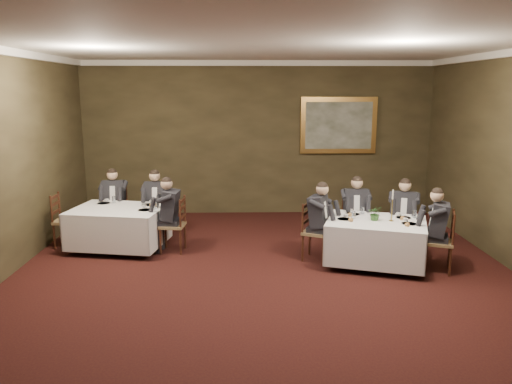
{
  "coord_description": "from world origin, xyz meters",
  "views": [
    {
      "loc": [
        -0.31,
        -6.49,
        2.88
      ],
      "look_at": [
        -0.11,
        1.84,
        1.15
      ],
      "focal_mm": 35.0,
      "sensor_mm": 36.0,
      "label": 1
    }
  ],
  "objects_px": {
    "table_main": "(376,239)",
    "table_second": "(119,225)",
    "candlestick": "(392,209)",
    "chair_main_backleft": "(354,233)",
    "centerpiece": "(376,213)",
    "diner_main_backright": "(403,225)",
    "chair_main_endleft": "(316,243)",
    "diner_sec_backleft": "(115,210)",
    "diner_main_endleft": "(317,231)",
    "diner_main_endright": "(439,240)",
    "painting": "(338,125)",
    "chair_main_endright": "(439,254)",
    "chair_sec_backleft": "(116,221)",
    "chair_sec_endright": "(174,236)",
    "diner_main_backleft": "(355,221)",
    "chair_sec_backright": "(158,223)",
    "chair_sec_endleft": "(67,231)",
    "diner_sec_endright": "(172,224)",
    "chair_main_backright": "(402,237)",
    "diner_sec_backright": "(157,212)"
  },
  "relations": [
    {
      "from": "diner_main_backright",
      "to": "chair_main_endleft",
      "type": "xyz_separation_m",
      "value": [
        -1.59,
        -0.32,
        -0.23
      ]
    },
    {
      "from": "table_second",
      "to": "chair_main_endleft",
      "type": "relative_size",
      "value": 1.82
    },
    {
      "from": "diner_main_endleft",
      "to": "chair_main_backleft",
      "type": "bearing_deg",
      "value": 152.77
    },
    {
      "from": "chair_main_backleft",
      "to": "chair_main_endright",
      "type": "height_order",
      "value": "same"
    },
    {
      "from": "diner_main_endleft",
      "to": "diner_main_endright",
      "type": "bearing_deg",
      "value": 97.47
    },
    {
      "from": "chair_main_endright",
      "to": "chair_sec_endleft",
      "type": "xyz_separation_m",
      "value": [
        -6.41,
        1.46,
        0.0
      ]
    },
    {
      "from": "table_main",
      "to": "diner_main_endright",
      "type": "xyz_separation_m",
      "value": [
        0.94,
        -0.3,
        0.06
      ]
    },
    {
      "from": "diner_main_backleft",
      "to": "chair_sec_backleft",
      "type": "relative_size",
      "value": 1.35
    },
    {
      "from": "table_second",
      "to": "candlestick",
      "type": "relative_size",
      "value": 3.41
    },
    {
      "from": "table_second",
      "to": "chair_sec_endright",
      "type": "relative_size",
      "value": 1.82
    },
    {
      "from": "chair_main_backleft",
      "to": "centerpiece",
      "type": "distance_m",
      "value": 1.08
    },
    {
      "from": "chair_main_endleft",
      "to": "diner_main_endright",
      "type": "xyz_separation_m",
      "value": [
        1.88,
        -0.61,
        0.23
      ]
    },
    {
      "from": "chair_sec_backleft",
      "to": "chair_sec_endright",
      "type": "distance_m",
      "value": 1.68
    },
    {
      "from": "chair_main_endleft",
      "to": "diner_main_endleft",
      "type": "xyz_separation_m",
      "value": [
        0.01,
        -0.0,
        0.23
      ]
    },
    {
      "from": "diner_main_backright",
      "to": "chair_sec_backright",
      "type": "height_order",
      "value": "diner_main_backright"
    },
    {
      "from": "table_main",
      "to": "table_second",
      "type": "distance_m",
      "value": 4.56
    },
    {
      "from": "diner_main_backleft",
      "to": "diner_main_endright",
      "type": "relative_size",
      "value": 1.0
    },
    {
      "from": "chair_main_endright",
      "to": "chair_sec_endright",
      "type": "distance_m",
      "value": 4.52
    },
    {
      "from": "chair_main_endright",
      "to": "diner_sec_backleft",
      "type": "height_order",
      "value": "diner_sec_backleft"
    },
    {
      "from": "chair_sec_backleft",
      "to": "candlestick",
      "type": "bearing_deg",
      "value": 158.54
    },
    {
      "from": "chair_sec_endleft",
      "to": "chair_main_backright",
      "type": "bearing_deg",
      "value": 85.69
    },
    {
      "from": "table_second",
      "to": "candlestick",
      "type": "distance_m",
      "value": 4.82
    },
    {
      "from": "diner_main_backleft",
      "to": "chair_sec_backleft",
      "type": "xyz_separation_m",
      "value": [
        -4.58,
        0.98,
        -0.23
      ]
    },
    {
      "from": "chair_sec_backright",
      "to": "chair_sec_endright",
      "type": "height_order",
      "value": "same"
    },
    {
      "from": "chair_sec_endright",
      "to": "chair_sec_endleft",
      "type": "bearing_deg",
      "value": 85.65
    },
    {
      "from": "diner_sec_backleft",
      "to": "centerpiece",
      "type": "relative_size",
      "value": 5.17
    },
    {
      "from": "diner_main_endleft",
      "to": "candlestick",
      "type": "relative_size",
      "value": 2.52
    },
    {
      "from": "chair_main_endright",
      "to": "candlestick",
      "type": "distance_m",
      "value": 1.02
    },
    {
      "from": "chair_main_endleft",
      "to": "chair_sec_backleft",
      "type": "relative_size",
      "value": 1.0
    },
    {
      "from": "painting",
      "to": "chair_main_endleft",
      "type": "bearing_deg",
      "value": -106.1
    },
    {
      "from": "chair_sec_backright",
      "to": "table_second",
      "type": "bearing_deg",
      "value": 56.4
    },
    {
      "from": "candlestick",
      "to": "table_second",
      "type": "bearing_deg",
      "value": 167.94
    },
    {
      "from": "table_main",
      "to": "chair_main_endright",
      "type": "height_order",
      "value": "chair_main_endright"
    },
    {
      "from": "diner_main_backright",
      "to": "chair_main_endright",
      "type": "xyz_separation_m",
      "value": [
        0.3,
        -0.93,
        -0.23
      ]
    },
    {
      "from": "chair_sec_endright",
      "to": "diner_main_backright",
      "type": "bearing_deg",
      "value": -86.6
    },
    {
      "from": "chair_main_backright",
      "to": "chair_main_endleft",
      "type": "distance_m",
      "value": 1.63
    },
    {
      "from": "chair_main_backright",
      "to": "centerpiece",
      "type": "relative_size",
      "value": 3.84
    },
    {
      "from": "diner_main_backright",
      "to": "chair_sec_endright",
      "type": "relative_size",
      "value": 1.35
    },
    {
      "from": "chair_main_backright",
      "to": "chair_main_endleft",
      "type": "bearing_deg",
      "value": 30.32
    },
    {
      "from": "chair_sec_backright",
      "to": "chair_main_endright",
      "type": "bearing_deg",
      "value": 161.3
    },
    {
      "from": "chair_sec_backright",
      "to": "candlestick",
      "type": "relative_size",
      "value": 1.87
    },
    {
      "from": "diner_sec_endright",
      "to": "candlestick",
      "type": "bearing_deg",
      "value": -96.89
    },
    {
      "from": "diner_main_backright",
      "to": "diner_main_endleft",
      "type": "bearing_deg",
      "value": 30.22
    },
    {
      "from": "centerpiece",
      "to": "candlestick",
      "type": "distance_m",
      "value": 0.27
    },
    {
      "from": "candlestick",
      "to": "chair_main_endright",
      "type": "bearing_deg",
      "value": -21.17
    },
    {
      "from": "candlestick",
      "to": "chair_sec_backleft",
      "type": "bearing_deg",
      "value": 159.1
    },
    {
      "from": "chair_main_backright",
      "to": "chair_sec_endright",
      "type": "bearing_deg",
      "value": 16.38
    },
    {
      "from": "table_second",
      "to": "candlestick",
      "type": "bearing_deg",
      "value": -12.06
    },
    {
      "from": "diner_main_endleft",
      "to": "diner_sec_endright",
      "type": "distance_m",
      "value": 2.56
    },
    {
      "from": "table_main",
      "to": "diner_sec_backright",
      "type": "height_order",
      "value": "diner_sec_backright"
    }
  ]
}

